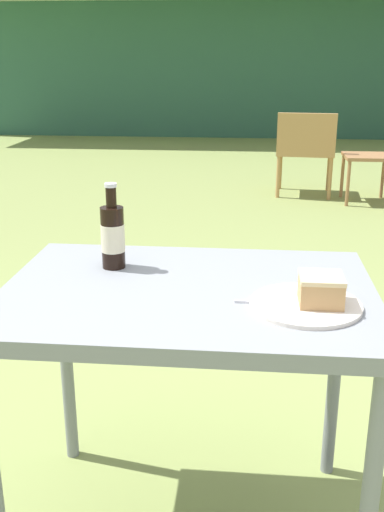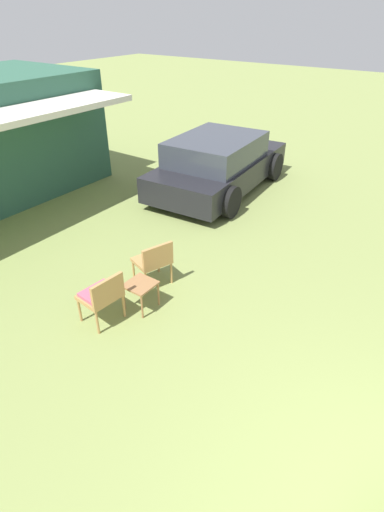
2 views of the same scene
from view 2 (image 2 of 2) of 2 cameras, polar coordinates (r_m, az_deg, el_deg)
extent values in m
cube|color=black|center=(10.02, 3.93, 12.16)|extent=(4.27, 2.15, 0.58)
cube|color=#383D47|center=(9.67, 3.47, 14.99)|extent=(2.40, 1.86, 0.56)
cylinder|color=black|center=(11.56, 2.66, 14.24)|extent=(0.71, 0.25, 0.69)
cylinder|color=black|center=(10.83, 11.73, 12.37)|extent=(0.71, 0.25, 0.69)
cylinder|color=black|center=(9.52, -4.95, 10.15)|extent=(0.71, 0.25, 0.69)
cylinder|color=black|center=(8.61, 5.54, 7.69)|extent=(0.71, 0.25, 0.69)
cylinder|color=#B2844C|center=(6.18, -12.19, -5.43)|extent=(0.04, 0.04, 0.39)
cylinder|color=#B2844C|center=(5.98, -15.75, -7.47)|extent=(0.04, 0.04, 0.39)
cylinder|color=#B2844C|center=(5.92, -9.72, -7.02)|extent=(0.04, 0.04, 0.39)
cylinder|color=#B2844C|center=(5.71, -13.36, -9.23)|extent=(0.04, 0.04, 0.39)
cube|color=#B2844C|center=(5.80, -13.01, -5.52)|extent=(0.57, 0.51, 0.06)
cube|color=#B2844C|center=(5.55, -11.95, -4.77)|extent=(0.54, 0.10, 0.34)
cube|color=#CC5670|center=(5.77, -13.08, -5.09)|extent=(0.51, 0.43, 0.05)
cylinder|color=#B2844C|center=(6.81, -4.81, -0.85)|extent=(0.04, 0.04, 0.39)
cylinder|color=#B2844C|center=(6.62, -8.33, -2.16)|extent=(0.04, 0.04, 0.39)
cylinder|color=#B2844C|center=(6.52, -2.96, -2.42)|extent=(0.04, 0.04, 0.39)
cylinder|color=#B2844C|center=(6.32, -6.58, -3.84)|extent=(0.04, 0.04, 0.39)
cube|color=#B2844C|center=(6.44, -5.77, -0.63)|extent=(0.65, 0.61, 0.06)
cube|color=#B2844C|center=(6.18, -4.90, 0.08)|extent=(0.52, 0.22, 0.34)
cube|color=#996B42|center=(5.92, -7.39, -4.04)|extent=(0.42, 0.41, 0.03)
cylinder|color=#996B42|center=(5.85, -7.15, -7.23)|extent=(0.03, 0.03, 0.40)
cylinder|color=#996B42|center=(6.06, -4.81, -5.44)|extent=(0.03, 0.03, 0.40)
cylinder|color=#996B42|center=(6.05, -9.70, -5.94)|extent=(0.03, 0.03, 0.40)
cylinder|color=#996B42|center=(6.26, -7.34, -4.26)|extent=(0.03, 0.03, 0.40)
camera|label=1|loc=(4.12, 58.04, -26.60)|focal=42.00mm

